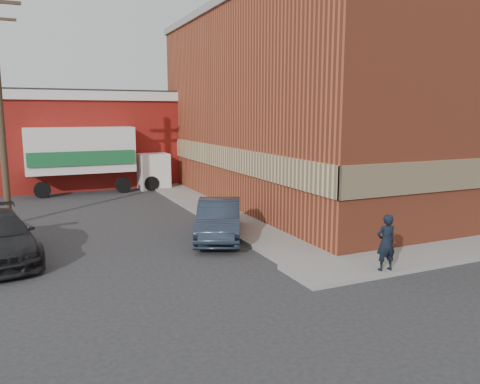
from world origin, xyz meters
name	(u,v)px	position (x,y,z in m)	size (l,w,h in m)	color
ground	(293,267)	(0.00, 0.00, 0.00)	(90.00, 90.00, 0.00)	#28282B
brick_building	(349,106)	(8.50, 9.00, 4.68)	(14.25, 18.25, 9.36)	#A3452A
sidewalk_west	(205,206)	(0.60, 9.00, 0.06)	(1.80, 18.00, 0.12)	gray
warehouse	(40,138)	(-6.00, 20.00, 2.81)	(16.30, 8.30, 5.60)	maroon
man	(386,243)	(1.92, -1.55, 0.89)	(0.56, 0.37, 1.53)	black
sedan	(219,220)	(-0.80, 3.65, 0.68)	(1.43, 4.11, 1.36)	#283344
box_truck	(94,155)	(-3.40, 15.63, 2.05)	(7.22, 2.25, 3.56)	white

